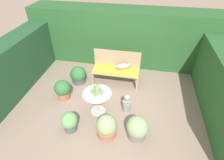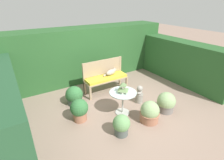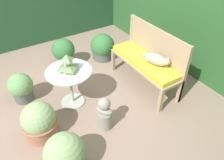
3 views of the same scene
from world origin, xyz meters
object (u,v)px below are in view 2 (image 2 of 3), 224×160
object	(u,v)px
garden_bench	(106,79)
potted_plant_path_edge	(74,96)
potted_plant_patio_mid	(121,125)
potted_plant_table_near	(166,103)
patio_table	(123,97)
potted_plant_hedge_corner	(79,110)
garden_bust	(139,95)
pagoda_birdhouse	(123,88)
potted_plant_bench_right	(150,112)
cat	(111,72)

from	to	relation	value
garden_bench	potted_plant_path_edge	world-z (taller)	potted_plant_path_edge
potted_plant_patio_mid	potted_plant_table_near	bearing A→B (deg)	4.49
patio_table	potted_plant_hedge_corner	size ratio (longest dim) A/B	1.20
patio_table	garden_bust	xyz separation A→B (m)	(0.73, 0.19, -0.26)
patio_table	potted_plant_patio_mid	bearing A→B (deg)	-126.86
garden_bench	pagoda_birdhouse	distance (m)	1.34
potted_plant_patio_mid	potted_plant_hedge_corner	distance (m)	1.16
garden_bench	potted_plant_bench_right	size ratio (longest dim) A/B	2.57
potted_plant_patio_mid	potted_plant_hedge_corner	xyz separation A→B (m)	(-0.60, 1.00, 0.05)
cat	potted_plant_path_edge	world-z (taller)	cat
garden_bench	garden_bust	bearing A→B (deg)	-66.04
garden_bust	potted_plant_path_edge	distance (m)	1.92
patio_table	potted_plant_hedge_corner	bearing A→B (deg)	163.66
cat	potted_plant_table_near	distance (m)	2.02
cat	garden_bench	bearing A→B (deg)	174.62
potted_plant_path_edge	potted_plant_hedge_corner	bearing A→B (deg)	-101.70
patio_table	garden_bust	bearing A→B (deg)	14.16
garden_bust	potted_plant_bench_right	distance (m)	0.91
potted_plant_table_near	pagoda_birdhouse	bearing A→B (deg)	152.63
potted_plant_table_near	potted_plant_bench_right	size ratio (longest dim) A/B	1.00
garden_bench	potted_plant_table_near	bearing A→B (deg)	-66.01
pagoda_birdhouse	potted_plant_table_near	size ratio (longest dim) A/B	0.51
cat	pagoda_birdhouse	world-z (taller)	pagoda_birdhouse
potted_plant_hedge_corner	pagoda_birdhouse	bearing A→B (deg)	-16.34
garden_bench	pagoda_birdhouse	xyz separation A→B (m)	(-0.24, -1.29, 0.30)
cat	garden_bust	distance (m)	1.25
patio_table	potted_plant_path_edge	xyz separation A→B (m)	(-0.93, 1.13, -0.25)
potted_plant_hedge_corner	garden_bench	bearing A→B (deg)	35.70
garden_bust	potted_plant_hedge_corner	distance (m)	1.84
pagoda_birdhouse	potted_plant_table_near	distance (m)	1.30
pagoda_birdhouse	garden_bench	bearing A→B (deg)	79.29
garden_bust	potted_plant_hedge_corner	xyz separation A→B (m)	(-1.83, 0.14, 0.06)
pagoda_birdhouse	potted_plant_hedge_corner	xyz separation A→B (m)	(-1.10, 0.32, -0.45)
cat	potted_plant_table_near	world-z (taller)	cat
potted_plant_table_near	cat	bearing A→B (deg)	107.80
garden_bust	potted_plant_hedge_corner	size ratio (longest dim) A/B	0.92
potted_plant_table_near	potted_plant_patio_mid	xyz separation A→B (m)	(-1.57, -0.12, 0.00)
garden_bust	potted_plant_patio_mid	size ratio (longest dim) A/B	1.07
garden_bench	potted_plant_patio_mid	world-z (taller)	garden_bench
potted_plant_bench_right	potted_plant_path_edge	xyz separation A→B (m)	(-1.31, 1.77, 0.00)
potted_plant_table_near	potted_plant_patio_mid	size ratio (longest dim) A/B	1.10
potted_plant_hedge_corner	potted_plant_bench_right	world-z (taller)	potted_plant_hedge_corner
potted_plant_hedge_corner	potted_plant_bench_right	xyz separation A→B (m)	(1.47, -0.97, -0.05)
pagoda_birdhouse	potted_plant_path_edge	xyz separation A→B (m)	(-0.93, 1.13, -0.50)
cat	potted_plant_hedge_corner	xyz separation A→B (m)	(-1.56, -1.02, -0.33)
garden_bench	patio_table	xyz separation A→B (m)	(-0.24, -1.29, 0.04)
potted_plant_patio_mid	potted_plant_bench_right	size ratio (longest dim) A/B	0.91
garden_bust	potted_plant_path_edge	world-z (taller)	potted_plant_path_edge
patio_table	pagoda_birdhouse	xyz separation A→B (m)	(-0.00, -0.00, 0.26)
pagoda_birdhouse	potted_plant_bench_right	xyz separation A→B (m)	(0.37, -0.64, -0.51)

